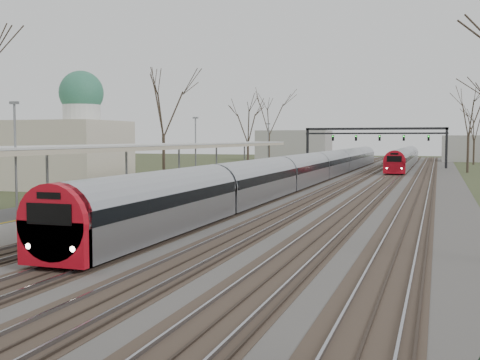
{
  "coord_description": "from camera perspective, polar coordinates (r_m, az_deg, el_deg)",
  "views": [
    {
      "loc": [
        9.44,
        -7.31,
        4.51
      ],
      "look_at": [
        -1.81,
        26.7,
        2.0
      ],
      "focal_mm": 45.0,
      "sensor_mm": 36.0,
      "label": 1
    }
  ],
  "objects": [
    {
      "name": "train_near",
      "position": [
        62.53,
        7.28,
        1.2
      ],
      "size": [
        2.62,
        90.21,
        3.05
      ],
      "color": "#9DA0A6",
      "rests_on": "ground"
    },
    {
      "name": "signal_gantry",
      "position": [
        92.75,
        12.68,
        4.16
      ],
      "size": [
        21.0,
        0.59,
        6.08
      ],
      "color": "black",
      "rests_on": "ground"
    },
    {
      "name": "dome_building",
      "position": [
        54.99,
        -16.23,
        3.03
      ],
      "size": [
        10.0,
        8.0,
        10.3
      ],
      "color": "beige",
      "rests_on": "ground"
    },
    {
      "name": "track_bed",
      "position": [
        63.14,
        9.9,
        -0.09
      ],
      "size": [
        24.0,
        160.0,
        0.22
      ],
      "color": "#474442",
      "rests_on": "ground"
    },
    {
      "name": "tree_west_far",
      "position": [
        61.41,
        -7.29,
        7.25
      ],
      "size": [
        5.5,
        5.5,
        11.33
      ],
      "color": "#2D231C",
      "rests_on": "ground"
    },
    {
      "name": "train_far",
      "position": [
        95.38,
        15.33,
        2.04
      ],
      "size": [
        2.62,
        45.21,
        3.05
      ],
      "color": "#9DA0A6",
      "rests_on": "ground"
    },
    {
      "name": "canopy",
      "position": [
        44.34,
        -6.35,
        3.23
      ],
      "size": [
        4.1,
        50.0,
        3.11
      ],
      "color": "slate",
      "rests_on": "platform"
    },
    {
      "name": "platform",
      "position": [
        48.64,
        -4.1,
        -0.73
      ],
      "size": [
        3.5,
        69.0,
        1.0
      ],
      "primitive_type": "cube",
      "color": "#9E9B93",
      "rests_on": "ground"
    }
  ]
}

